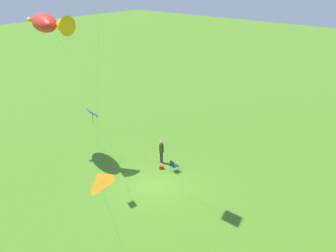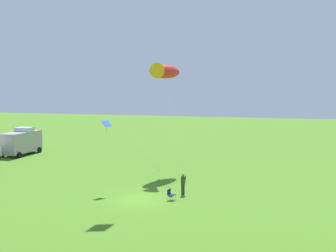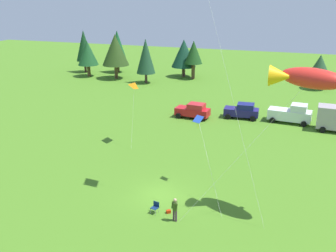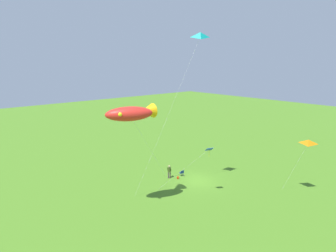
{
  "view_description": "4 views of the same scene",
  "coord_description": "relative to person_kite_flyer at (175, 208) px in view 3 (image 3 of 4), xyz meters",
  "views": [
    {
      "loc": [
        -18.9,
        20.64,
        14.24
      ],
      "look_at": [
        -0.14,
        -1.05,
        3.92
      ],
      "focal_mm": 50.0,
      "sensor_mm": 36.0,
      "label": 1
    },
    {
      "loc": [
        -27.2,
        -9.5,
        8.49
      ],
      "look_at": [
        0.59,
        -2.12,
        5.54
      ],
      "focal_mm": 42.0,
      "sensor_mm": 36.0,
      "label": 2
    },
    {
      "loc": [
        9.12,
        -25.51,
        15.21
      ],
      "look_at": [
        0.34,
        0.94,
        5.51
      ],
      "focal_mm": 42.0,
      "sensor_mm": 36.0,
      "label": 3
    },
    {
      "loc": [
        22.59,
        20.53,
        14.21
      ],
      "look_at": [
        3.36,
        -1.76,
        7.27
      ],
      "focal_mm": 28.0,
      "sensor_mm": 36.0,
      "label": 4
    }
  ],
  "objects": [
    {
      "name": "car_red_sedan",
      "position": [
        -4.76,
        22.86,
        -0.07
      ],
      "size": [
        4.35,
        2.54,
        1.89
      ],
      "rotation": [
        0.0,
        0.0,
        -0.09
      ],
      "color": "red",
      "rests_on": "ground"
    },
    {
      "name": "kite_diamond_blue",
      "position": [
        0.03,
        6.18,
        4.23
      ],
      "size": [
        3.56,
        5.33,
        5.68
      ],
      "color": "blue",
      "rests_on": "ground"
    },
    {
      "name": "backpack_on_grass",
      "position": [
        -0.74,
        0.81,
        -0.91
      ],
      "size": [
        0.39,
        0.37,
        0.22
      ],
      "primitive_type": "cube",
      "rotation": [
        0.0,
        0.0,
        3.83
      ],
      "color": "#AE2709",
      "rests_on": "ground"
    },
    {
      "name": "kite_delta_orange",
      "position": [
        -8.31,
        13.02,
        5.14
      ],
      "size": [
        1.44,
        2.94,
        6.56
      ],
      "color": "orange",
      "rests_on": "ground"
    },
    {
      "name": "car_navy_hatch",
      "position": [
        1.05,
        24.69,
        -0.07
      ],
      "size": [
        4.27,
        2.35,
        1.89
      ],
      "rotation": [
        0.0,
        0.0,
        0.04
      ],
      "color": "navy",
      "rests_on": "ground"
    },
    {
      "name": "folding_chair",
      "position": [
        -1.66,
        0.58,
        -0.53
      ],
      "size": [
        0.59,
        0.59,
        0.82
      ],
      "rotation": [
        0.0,
        0.0,
        4.46
      ],
      "color": "navy",
      "rests_on": "ground"
    },
    {
      "name": "truck_white_pickup",
      "position": [
        6.87,
        24.82,
        0.08
      ],
      "size": [
        5.17,
        2.79,
        2.34
      ],
      "rotation": [
        0.0,
        0.0,
        -0.09
      ],
      "color": "silver",
      "rests_on": "ground"
    },
    {
      "name": "person_kite_flyer",
      "position": [
        0.0,
        0.0,
        0.0
      ],
      "size": [
        0.55,
        0.45,
        1.74
      ],
      "rotation": [
        0.0,
        0.0,
        4.27
      ],
      "color": "#462E3F",
      "rests_on": "ground"
    },
    {
      "name": "ground_plane",
      "position": [
        -2.13,
        2.93,
        -1.02
      ],
      "size": [
        160.0,
        160.0,
        0.0
      ],
      "primitive_type": "plane",
      "color": "#477A1F"
    },
    {
      "name": "kite_large_fish",
      "position": [
        7.49,
        3.64,
        8.85
      ],
      "size": [
        10.0,
        5.29,
        10.58
      ],
      "color": "red",
      "rests_on": "ground"
    },
    {
      "name": "treeline_distant",
      "position": [
        -18.78,
        43.18,
        3.62
      ],
      "size": [
        45.93,
        10.7,
        8.05
      ],
      "color": "#4A2E2B",
      "rests_on": "ground"
    }
  ]
}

